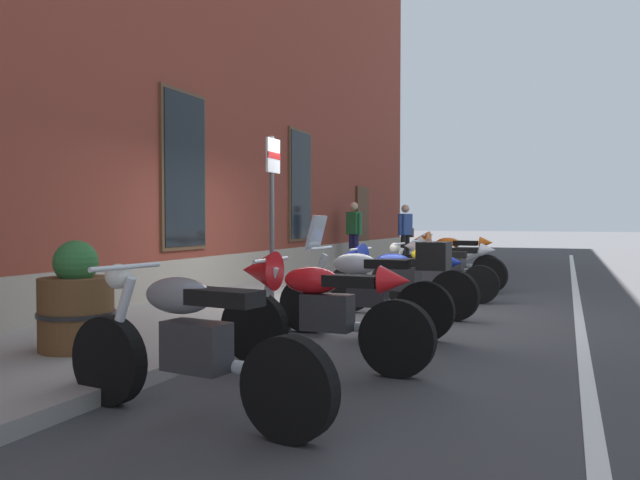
{
  "coord_description": "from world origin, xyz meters",
  "views": [
    {
      "loc": [
        -8.42,
        -3.03,
        1.31
      ],
      "look_at": [
        1.41,
        0.85,
        0.98
      ],
      "focal_mm": 35.14,
      "sensor_mm": 36.0,
      "label": 1
    }
  ],
  "objects_px": {
    "motorcycle_orange_sport": "(448,255)",
    "pedestrian_blue_top": "(405,231)",
    "parking_sign": "(272,198)",
    "motorcycle_blue_sport": "(394,276)",
    "motorcycle_yellow_naked": "(432,272)",
    "motorcycle_red_sport": "(315,305)",
    "barrel_planter": "(76,305)",
    "pedestrian_striped_shirt": "(354,230)",
    "motorcycle_grey_naked": "(188,346)",
    "motorcycle_silver_touring": "(373,287)",
    "motorcycle_white_sport": "(444,261)"
  },
  "relations": [
    {
      "from": "motorcycle_red_sport",
      "to": "motorcycle_silver_touring",
      "type": "bearing_deg",
      "value": -1.69
    },
    {
      "from": "motorcycle_red_sport",
      "to": "barrel_planter",
      "type": "xyz_separation_m",
      "value": [
        -0.61,
        2.1,
        -0.02
      ]
    },
    {
      "from": "pedestrian_striped_shirt",
      "to": "parking_sign",
      "type": "distance_m",
      "value": 8.4
    },
    {
      "from": "motorcycle_yellow_naked",
      "to": "pedestrian_striped_shirt",
      "type": "bearing_deg",
      "value": 29.87
    },
    {
      "from": "motorcycle_white_sport",
      "to": "motorcycle_orange_sport",
      "type": "bearing_deg",
      "value": 7.06
    },
    {
      "from": "pedestrian_striped_shirt",
      "to": "motorcycle_silver_touring",
      "type": "bearing_deg",
      "value": -160.26
    },
    {
      "from": "motorcycle_red_sport",
      "to": "pedestrian_striped_shirt",
      "type": "bearing_deg",
      "value": 16.63
    },
    {
      "from": "motorcycle_blue_sport",
      "to": "motorcycle_yellow_naked",
      "type": "relative_size",
      "value": 1.06
    },
    {
      "from": "motorcycle_orange_sport",
      "to": "parking_sign",
      "type": "height_order",
      "value": "parking_sign"
    },
    {
      "from": "pedestrian_striped_shirt",
      "to": "pedestrian_blue_top",
      "type": "height_order",
      "value": "pedestrian_striped_shirt"
    },
    {
      "from": "motorcycle_grey_naked",
      "to": "motorcycle_white_sport",
      "type": "bearing_deg",
      "value": -1.1
    },
    {
      "from": "motorcycle_grey_naked",
      "to": "motorcycle_yellow_naked",
      "type": "bearing_deg",
      "value": -2.33
    },
    {
      "from": "pedestrian_blue_top",
      "to": "motorcycle_red_sport",
      "type": "bearing_deg",
      "value": -170.21
    },
    {
      "from": "motorcycle_blue_sport",
      "to": "parking_sign",
      "type": "distance_m",
      "value": 1.99
    },
    {
      "from": "motorcycle_yellow_naked",
      "to": "parking_sign",
      "type": "height_order",
      "value": "parking_sign"
    },
    {
      "from": "motorcycle_yellow_naked",
      "to": "pedestrian_blue_top",
      "type": "height_order",
      "value": "pedestrian_blue_top"
    },
    {
      "from": "pedestrian_striped_shirt",
      "to": "parking_sign",
      "type": "bearing_deg",
      "value": -168.78
    },
    {
      "from": "motorcycle_grey_naked",
      "to": "motorcycle_silver_touring",
      "type": "height_order",
      "value": "motorcycle_silver_touring"
    },
    {
      "from": "motorcycle_silver_touring",
      "to": "motorcycle_orange_sport",
      "type": "relative_size",
      "value": 0.99
    },
    {
      "from": "motorcycle_red_sport",
      "to": "motorcycle_white_sport",
      "type": "bearing_deg",
      "value": 0.53
    },
    {
      "from": "motorcycle_yellow_naked",
      "to": "motorcycle_blue_sport",
      "type": "bearing_deg",
      "value": 173.81
    },
    {
      "from": "motorcycle_yellow_naked",
      "to": "motorcycle_white_sport",
      "type": "relative_size",
      "value": 0.96
    },
    {
      "from": "pedestrian_blue_top",
      "to": "motorcycle_white_sport",
      "type": "bearing_deg",
      "value": -158.11
    },
    {
      "from": "motorcycle_blue_sport",
      "to": "motorcycle_yellow_naked",
      "type": "distance_m",
      "value": 1.71
    },
    {
      "from": "motorcycle_blue_sport",
      "to": "pedestrian_blue_top",
      "type": "distance_m",
      "value": 8.28
    },
    {
      "from": "motorcycle_red_sport",
      "to": "motorcycle_yellow_naked",
      "type": "relative_size",
      "value": 0.98
    },
    {
      "from": "motorcycle_silver_touring",
      "to": "motorcycle_yellow_naked",
      "type": "xyz_separation_m",
      "value": [
        3.31,
        0.0,
        -0.1
      ]
    },
    {
      "from": "motorcycle_silver_touring",
      "to": "motorcycle_white_sport",
      "type": "xyz_separation_m",
      "value": [
        4.98,
        0.11,
        -0.02
      ]
    },
    {
      "from": "motorcycle_red_sport",
      "to": "motorcycle_white_sport",
      "type": "distance_m",
      "value": 6.59
    },
    {
      "from": "barrel_planter",
      "to": "pedestrian_blue_top",
      "type": "bearing_deg",
      "value": -0.73
    },
    {
      "from": "motorcycle_white_sport",
      "to": "pedestrian_striped_shirt",
      "type": "distance_m",
      "value": 4.95
    },
    {
      "from": "motorcycle_grey_naked",
      "to": "motorcycle_blue_sport",
      "type": "relative_size",
      "value": 0.97
    },
    {
      "from": "motorcycle_red_sport",
      "to": "parking_sign",
      "type": "relative_size",
      "value": 0.89
    },
    {
      "from": "motorcycle_orange_sport",
      "to": "motorcycle_red_sport",
      "type": "bearing_deg",
      "value": -178.19
    },
    {
      "from": "motorcycle_yellow_naked",
      "to": "pedestrian_striped_shirt",
      "type": "relative_size",
      "value": 1.25
    },
    {
      "from": "motorcycle_white_sport",
      "to": "parking_sign",
      "type": "distance_m",
      "value": 4.72
    },
    {
      "from": "motorcycle_grey_naked",
      "to": "motorcycle_blue_sport",
      "type": "height_order",
      "value": "motorcycle_grey_naked"
    },
    {
      "from": "motorcycle_yellow_naked",
      "to": "parking_sign",
      "type": "xyz_separation_m",
      "value": [
        -2.71,
        1.54,
        1.13
      ]
    },
    {
      "from": "motorcycle_grey_naked",
      "to": "motorcycle_red_sport",
      "type": "relative_size",
      "value": 1.06
    },
    {
      "from": "motorcycle_red_sport",
      "to": "pedestrian_striped_shirt",
      "type": "relative_size",
      "value": 1.22
    },
    {
      "from": "pedestrian_striped_shirt",
      "to": "pedestrian_blue_top",
      "type": "xyz_separation_m",
      "value": [
        0.85,
        -1.17,
        -0.04
      ]
    },
    {
      "from": "parking_sign",
      "to": "motorcycle_white_sport",
      "type": "bearing_deg",
      "value": -18.13
    },
    {
      "from": "motorcycle_grey_naked",
      "to": "pedestrian_blue_top",
      "type": "distance_m",
      "value": 13.07
    },
    {
      "from": "motorcycle_red_sport",
      "to": "motorcycle_yellow_naked",
      "type": "height_order",
      "value": "motorcycle_red_sport"
    },
    {
      "from": "motorcycle_blue_sport",
      "to": "pedestrian_striped_shirt",
      "type": "bearing_deg",
      "value": 22.47
    },
    {
      "from": "motorcycle_silver_touring",
      "to": "motorcycle_blue_sport",
      "type": "distance_m",
      "value": 1.63
    },
    {
      "from": "motorcycle_orange_sport",
      "to": "pedestrian_blue_top",
      "type": "bearing_deg",
      "value": 28.56
    },
    {
      "from": "parking_sign",
      "to": "motorcycle_blue_sport",
      "type": "bearing_deg",
      "value": -53.35
    },
    {
      "from": "motorcycle_red_sport",
      "to": "motorcycle_orange_sport",
      "type": "distance_m",
      "value": 8.19
    },
    {
      "from": "pedestrian_striped_shirt",
      "to": "pedestrian_blue_top",
      "type": "relative_size",
      "value": 1.04
    }
  ]
}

